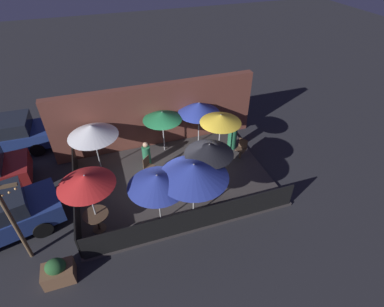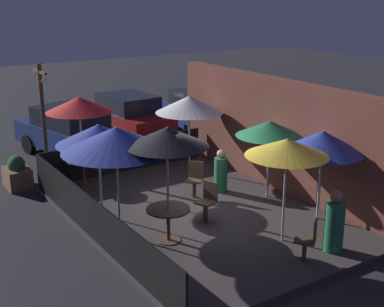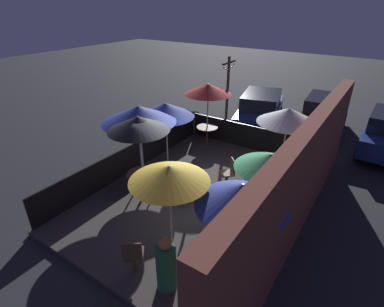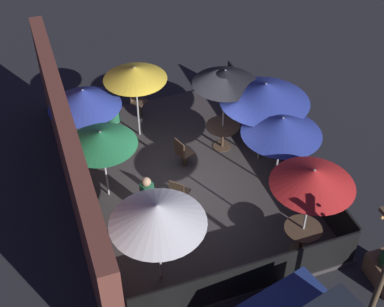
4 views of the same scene
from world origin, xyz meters
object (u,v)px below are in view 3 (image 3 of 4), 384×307
Objects in this scene: patio_umbrella_3 at (288,115)px; dining_table_0 at (143,178)px; dining_table_1 at (207,131)px; patron_1 at (251,180)px; parked_car_0 at (260,110)px; patron_0 at (166,266)px; light_post at (228,90)px; patio_chair_2 at (134,255)px; patio_chair_0 at (229,172)px; patio_umbrella_7 at (139,114)px; patio_chair_1 at (188,187)px; patio_umbrella_4 at (166,110)px; parked_car_1 at (324,114)px; patio_umbrella_6 at (270,161)px; planter_box at (195,121)px; patio_umbrella_5 at (242,195)px; patio_umbrella_1 at (208,89)px; patio_umbrella_2 at (169,174)px; patio_umbrella_0 at (138,124)px.

patio_umbrella_3 reaches higher than dining_table_0.
patron_1 is (2.28, 2.91, -0.09)m from dining_table_1.
parked_car_0 is at bearing 175.08° from dining_table_0.
patron_1 is at bearing -48.59° from patron_0.
light_post is 1.89m from parked_car_0.
light_post is (-8.45, -3.15, 1.14)m from patron_0.
light_post is (-8.54, -2.36, 1.22)m from patio_chair_2.
dining_table_1 is at bearing -90.38° from patio_chair_0.
patron_0 is 0.29× the size of parked_car_0.
patio_chair_2 is at bearing 44.53° from patio_chair_0.
patron_1 is at bearing 123.86° from dining_table_0.
patron_1 is (1.94, -0.27, -1.47)m from patio_umbrella_3.
patio_umbrella_7 is 2.65× the size of patio_chair_1.
dining_table_1 is (-2.08, 0.39, -1.39)m from patio_umbrella_4.
parked_car_1 is at bearing 176.14° from patio_umbrella_3.
parked_car_1 is (-2.10, 3.79, -1.00)m from light_post.
planter_box is (-4.53, -5.12, -1.54)m from patio_umbrella_6.
dining_table_0 is at bearing -104.25° from patio_umbrella_5.
patio_chair_2 reaches higher than patio_chair_1.
patron_0 is (5.93, -0.32, -1.40)m from patio_umbrella_3.
patio_umbrella_7 reaches higher than dining_table_1.
patio_umbrella_1 reaches higher than patio_umbrella_3.
patio_umbrella_3 is 1.94× the size of patron_1.
patron_1 is at bearing 131.06° from patio_chair_0.
light_post reaches higher than patio_umbrella_1.
patio_umbrella_2 is 2.41× the size of dining_table_0.
parked_car_1 is at bearing 158.82° from patio_umbrella_0.
patio_umbrella_1 is 0.62× the size of parked_car_1.
patio_umbrella_2 reaches higher than patron_0.
patio_umbrella_6 is at bearing 9.95° from patio_umbrella_3.
patio_chair_1 is at bearing -21.75° from patron_0.
patio_umbrella_4 reaches higher than patio_chair_1.
patio_umbrella_2 is 3.50m from patron_1.
patio_chair_0 is at bearing 111.33° from patio_umbrella_7.
patio_chair_0 reaches higher than dining_table_0.
patio_umbrella_4 reaches higher than patio_chair_2.
patio_chair_1 is 8.13m from parked_car_1.
patio_umbrella_2 is 0.50× the size of parked_car_0.
patio_umbrella_6 is 2.20× the size of planter_box.
patio_umbrella_1 is 0.55× the size of parked_car_0.
patio_chair_2 is at bearing 17.96° from dining_table_1.
dining_table_0 is (-0.00, 0.00, -1.70)m from patio_umbrella_0.
patio_umbrella_2 reaches higher than dining_table_1.
patio_umbrella_7 is at bearing -137.26° from dining_table_0.
patron_0 is 10.56m from parked_car_1.
patio_umbrella_3 reaches higher than patio_umbrella_6.
patio_umbrella_0 is at bearing 0.00° from patio_chair_2.
patio_umbrella_1 reaches higher than patio_umbrella_4.
patio_umbrella_1 is 2.13m from patio_umbrella_4.
patio_umbrella_3 is (-3.72, 2.92, -0.30)m from patio_umbrella_0.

